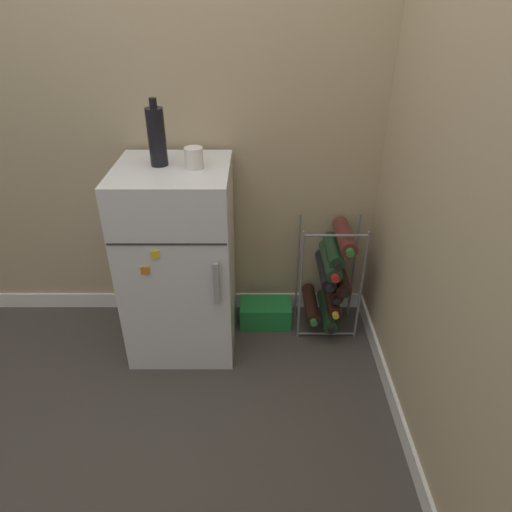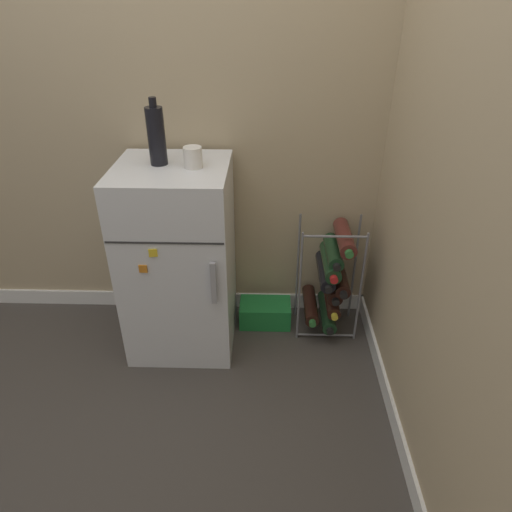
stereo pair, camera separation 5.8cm
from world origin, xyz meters
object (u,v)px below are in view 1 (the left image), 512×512
object	(u,v)px
mini_fridge	(179,261)
wine_rack	(330,276)
fridge_top_bottle	(156,136)
soda_box	(265,313)
fridge_top_cup	(193,158)

from	to	relation	value
mini_fridge	wine_rack	world-z (taller)	mini_fridge
wine_rack	fridge_top_bottle	world-z (taller)	fridge_top_bottle
wine_rack	soda_box	bearing A→B (deg)	174.93
wine_rack	soda_box	distance (m)	0.43
mini_fridge	wine_rack	bearing A→B (deg)	7.06
mini_fridge	fridge_top_cup	distance (m)	0.53
wine_rack	fridge_top_cup	size ratio (longest dim) A/B	7.12
wine_rack	fridge_top_cup	bearing A→B (deg)	-171.30
fridge_top_cup	fridge_top_bottle	world-z (taller)	fridge_top_bottle
mini_fridge	wine_rack	xyz separation A→B (m)	(0.75, 0.09, -0.15)
fridge_top_bottle	soda_box	bearing A→B (deg)	11.08
soda_box	fridge_top_bottle	world-z (taller)	fridge_top_bottle
mini_fridge	fridge_top_cup	bearing A→B (deg)	-3.37
mini_fridge	soda_box	xyz separation A→B (m)	(0.42, 0.12, -0.41)
wine_rack	soda_box	world-z (taller)	wine_rack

